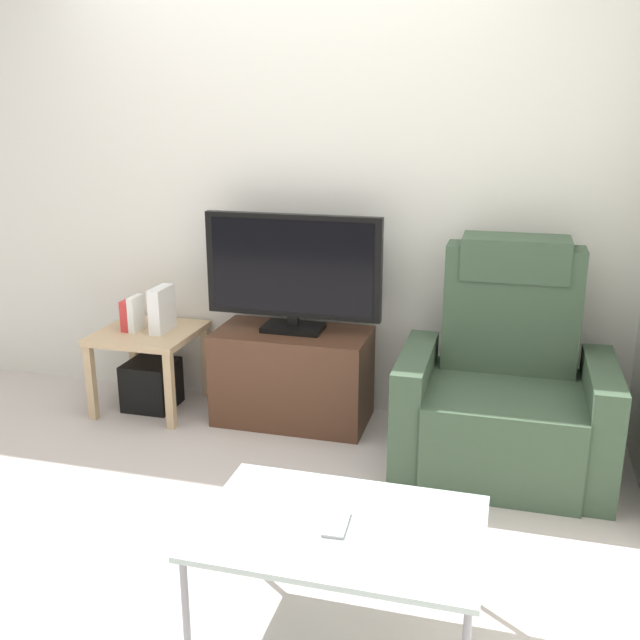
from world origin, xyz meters
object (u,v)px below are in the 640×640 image
object	(u,v)px
game_console	(162,309)
coffee_table	(341,532)
tv_stand	(293,376)
book_middle	(136,313)
subwoofer_box	(152,384)
television	(293,270)
book_leftmost	(129,315)
recliner_armchair	(505,392)
side_table	(149,343)
cell_phone	(336,524)

from	to	relation	value
game_console	coffee_table	distance (m)	2.10
tv_stand	game_console	size ratio (longest dim) A/B	3.28
coffee_table	book_middle	bearing A→B (deg)	135.50
subwoofer_box	television	bearing A→B (deg)	4.03
subwoofer_box	book_middle	bearing A→B (deg)	-160.25
tv_stand	subwoofer_box	world-z (taller)	tv_stand
book_leftmost	recliner_armchair	bearing A→B (deg)	-4.37
side_table	book_leftmost	size ratio (longest dim) A/B	3.10
television	book_leftmost	world-z (taller)	television
side_table	game_console	distance (m)	0.22
tv_stand	cell_phone	xyz separation A→B (m)	(0.64, -1.59, 0.16)
game_console	cell_phone	size ratio (longest dim) A/B	1.68
coffee_table	cell_phone	distance (m)	0.03
side_table	coffee_table	distance (m)	2.14
subwoofer_box	tv_stand	bearing A→B (deg)	2.74
recliner_armchair	game_console	distance (m)	1.90
television	side_table	xyz separation A→B (m)	(-0.84, -0.06, -0.46)
recliner_armchair	book_middle	distance (m)	2.04
side_table	book_middle	bearing A→B (deg)	-160.25
television	coffee_table	distance (m)	1.78
book_leftmost	cell_phone	xyz separation A→B (m)	(1.58, -1.53, -0.14)
tv_stand	recliner_armchair	distance (m)	1.15
book_leftmost	book_middle	size ratio (longest dim) A/B	0.88
side_table	subwoofer_box	size ratio (longest dim) A/B	1.98
book_leftmost	side_table	bearing A→B (deg)	11.31
recliner_armchair	tv_stand	bearing A→B (deg)	-179.81
subwoofer_box	book_leftmost	distance (m)	0.43
television	book_middle	bearing A→B (deg)	-174.95
television	coffee_table	bearing A→B (deg)	-67.89
television	coffee_table	xyz separation A→B (m)	(0.65, -1.60, -0.46)
television	side_table	bearing A→B (deg)	-175.97
book_middle	cell_phone	size ratio (longest dim) A/B	1.32
game_console	subwoofer_box	bearing A→B (deg)	-173.66
tv_stand	cell_phone	bearing A→B (deg)	-68.11
tv_stand	subwoofer_box	bearing A→B (deg)	-177.26
book_middle	game_console	distance (m)	0.15
game_console	recliner_armchair	bearing A→B (deg)	-5.72
tv_stand	coffee_table	distance (m)	1.71
book_leftmost	game_console	bearing A→B (deg)	8.97
book_leftmost	game_console	distance (m)	0.20
subwoofer_box	coffee_table	size ratio (longest dim) A/B	0.30
side_table	game_console	size ratio (longest dim) A/B	2.14
recliner_armchair	game_console	world-z (taller)	recliner_armchair
television	book_middle	size ratio (longest dim) A/B	4.80
television	tv_stand	bearing A→B (deg)	-90.00
recliner_armchair	subwoofer_box	distance (m)	1.99
recliner_armchair	cell_phone	xyz separation A→B (m)	(-0.49, -1.37, 0.04)
recliner_armchair	side_table	size ratio (longest dim) A/B	2.00
recliner_armchair	coffee_table	world-z (taller)	recliner_armchair
recliner_armchair	subwoofer_box	xyz separation A→B (m)	(-1.97, 0.18, -0.24)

